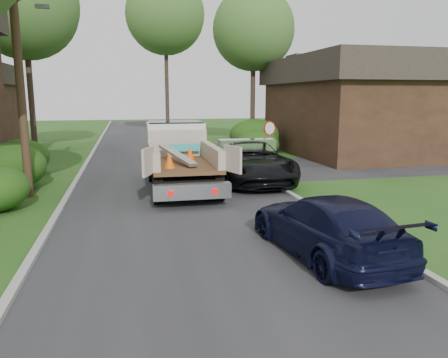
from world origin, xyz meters
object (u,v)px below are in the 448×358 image
object	(u,v)px
utility_pole	(18,53)
tree_left_far	(24,5)
navy_suv	(326,226)
house_right	(360,105)
tree_center_far	(165,15)
stop_sign	(269,135)
flatbed_truck	(178,151)
black_pickup	(249,161)
tree_right_far	(254,30)

from	to	relation	value
utility_pole	tree_left_far	xyz separation A→B (m)	(-2.02, 12.02, 3.81)
tree_left_far	navy_suv	world-z (taller)	tree_left_far
house_right	tree_center_far	bearing A→B (deg)	124.51
navy_suv	tree_left_far	bearing A→B (deg)	-68.92
stop_sign	flatbed_truck	size ratio (longest dim) A/B	0.36
stop_sign	tree_center_far	world-z (taller)	tree_center_far
stop_sign	black_pickup	size ratio (longest dim) A/B	0.39
tree_left_far	tree_center_far	xyz separation A→B (m)	(9.50, 13.00, 2.00)
utility_pole	house_right	world-z (taller)	utility_pole
house_right	tree_left_far	bearing A→B (deg)	171.67
tree_right_far	flatbed_truck	distance (m)	17.20
stop_sign	tree_center_far	distance (m)	23.15
tree_right_far	black_pickup	size ratio (longest dim) A/B	1.80
house_right	tree_center_far	xyz separation A→B (m)	(-11.00, 16.00, 7.82)
black_pickup	flatbed_truck	bearing A→B (deg)	-178.32
tree_center_far	black_pickup	world-z (taller)	tree_center_far
house_right	tree_left_far	xyz separation A→B (m)	(-20.50, 3.00, 5.82)
tree_center_far	navy_suv	size ratio (longest dim) A/B	2.95
tree_center_far	flatbed_truck	bearing A→B (deg)	-94.26
tree_left_far	flatbed_truck	xyz separation A→B (m)	(7.72, -10.90, -7.57)
tree_right_far	black_pickup	distance (m)	16.31
stop_sign	tree_right_far	size ratio (longest dim) A/B	0.22
tree_center_far	flatbed_truck	distance (m)	25.80
tree_left_far	flatbed_truck	size ratio (longest dim) A/B	1.77
flatbed_truck	black_pickup	bearing A→B (deg)	1.92
stop_sign	utility_pole	world-z (taller)	utility_pole
stop_sign	tree_left_far	xyz separation A→B (m)	(-12.70, 8.00, 7.20)
utility_pole	flatbed_truck	bearing A→B (deg)	11.14
flatbed_truck	house_right	bearing A→B (deg)	32.42
tree_left_far	tree_right_far	bearing A→B (deg)	11.31
utility_pole	black_pickup	xyz separation A→B (m)	(8.82, 1.19, -4.28)
house_right	tree_right_far	bearing A→B (deg)	132.51
stop_sign	tree_center_far	bearing A→B (deg)	98.66
house_right	flatbed_truck	distance (m)	15.12
tree_left_far	black_pickup	bearing A→B (deg)	-44.98
utility_pole	tree_right_far	world-z (taller)	tree_right_far
stop_sign	tree_left_far	size ratio (longest dim) A/B	0.20
tree_right_far	tree_center_far	xyz separation A→B (m)	(-5.50, 10.00, 2.50)
utility_pole	flatbed_truck	xyz separation A→B (m)	(5.70, 1.12, -3.76)
stop_sign	navy_suv	size ratio (longest dim) A/B	0.50
utility_pole	black_pickup	size ratio (longest dim) A/B	1.56
house_right	navy_suv	bearing A→B (deg)	-121.42
tree_left_far	house_right	bearing A→B (deg)	-8.33
tree_right_far	tree_center_far	bearing A→B (deg)	118.81
utility_pole	tree_center_far	distance (m)	26.75
tree_right_far	navy_suv	bearing A→B (deg)	-102.00
flatbed_truck	black_pickup	world-z (taller)	flatbed_truck
tree_left_far	stop_sign	bearing A→B (deg)	-32.21
house_right	tree_left_far	world-z (taller)	tree_left_far
black_pickup	navy_suv	distance (m)	9.22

